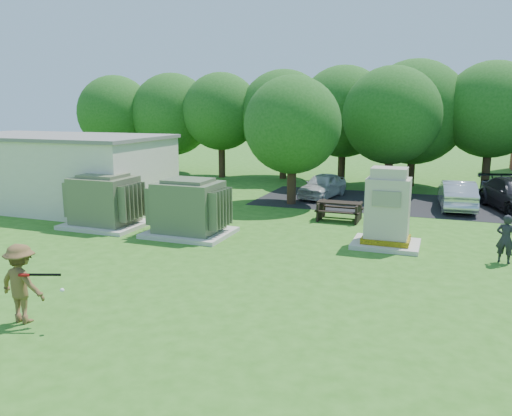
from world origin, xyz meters
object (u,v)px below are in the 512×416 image
at_px(batter, 22,283).
at_px(generator_cabinet, 387,212).
at_px(car_white, 323,185).
at_px(car_silver_a, 457,195).
at_px(person_by_generator, 506,239).
at_px(transformer_right, 189,209).
at_px(transformer_left, 105,202).
at_px(picnic_table, 340,209).

bearing_deg(batter, generator_cabinet, -123.94).
bearing_deg(car_white, generator_cabinet, -53.33).
bearing_deg(car_silver_a, car_white, -11.35).
relative_size(batter, person_by_generator, 1.18).
distance_m(transformer_right, batter, 8.00).
distance_m(transformer_left, batter, 8.90).
xyz_separation_m(transformer_left, car_silver_a, (12.96, 8.44, -0.30)).
distance_m(picnic_table, person_by_generator, 7.01).
relative_size(transformer_right, person_by_generator, 2.02).
relative_size(generator_cabinet, car_silver_a, 0.66).
bearing_deg(picnic_table, transformer_right, -137.41).
bearing_deg(generator_cabinet, person_by_generator, -9.84).
bearing_deg(car_white, transformer_left, -115.07).
bearing_deg(picnic_table, batter, -110.03).
height_order(generator_cabinet, person_by_generator, generator_cabinet).
xyz_separation_m(picnic_table, car_silver_a, (4.57, 4.13, 0.18)).
distance_m(transformer_left, generator_cabinet, 10.68).
bearing_deg(picnic_table, car_silver_a, 42.11).
relative_size(transformer_left, picnic_table, 1.66).
distance_m(transformer_right, car_white, 9.65).
xyz_separation_m(transformer_left, batter, (3.90, -8.00, -0.09)).
bearing_deg(transformer_right, generator_cabinet, 7.99).
bearing_deg(person_by_generator, picnic_table, -17.21).
bearing_deg(transformer_left, transformer_right, 0.00).
height_order(picnic_table, car_white, car_white).
bearing_deg(car_white, person_by_generator, -39.04).
height_order(generator_cabinet, picnic_table, generator_cabinet).
distance_m(transformer_right, car_silver_a, 12.53).
relative_size(generator_cabinet, picnic_table, 1.48).
bearing_deg(picnic_table, transformer_left, -152.82).
bearing_deg(car_silver_a, person_by_generator, 94.19).
xyz_separation_m(transformer_right, car_silver_a, (9.26, 8.44, -0.30)).
relative_size(transformer_left, transformer_right, 1.00).
xyz_separation_m(picnic_table, car_white, (-1.87, 4.92, 0.14)).
xyz_separation_m(generator_cabinet, car_white, (-4.12, 8.25, -0.54)).
bearing_deg(transformer_left, generator_cabinet, 5.23).
relative_size(batter, car_white, 0.48).
bearing_deg(transformer_right, car_silver_a, 42.36).
bearing_deg(car_white, transformer_right, -96.80).
relative_size(transformer_right, picnic_table, 1.66).
distance_m(generator_cabinet, batter, 11.22).
height_order(transformer_right, car_silver_a, transformer_right).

